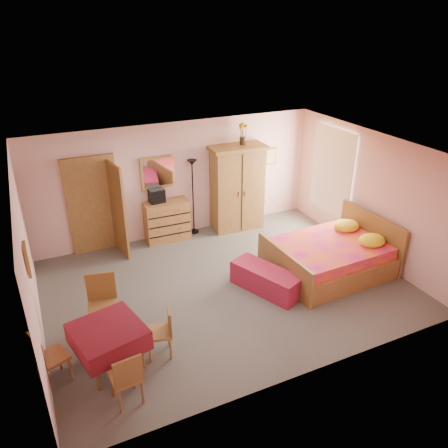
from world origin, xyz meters
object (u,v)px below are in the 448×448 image
bed (329,249)px  stereo (157,196)px  chair_north (103,307)px  chair_west (52,357)px  bench (266,280)px  chair_south (125,376)px  floor_lamp (193,197)px  sunflower_vase (243,134)px  chest_of_drawers (167,221)px  dining_table (110,347)px  wall_mirror (161,172)px  wardrobe (237,188)px  chair_east (159,332)px

bed → stereo: bearing=132.0°
chair_north → chair_west: 1.12m
bench → chair_south: size_ratio=1.61×
floor_lamp → bench: (0.33, -2.79, -0.66)m
chair_south → sunflower_vase: bearing=41.4°
chest_of_drawers → sunflower_vase: sunflower_vase is taller
floor_lamp → dining_table: floor_lamp is taller
wall_mirror → sunflower_vase: 2.00m
wardrobe → chair_south: wardrobe is taller
wall_mirror → bench: wall_mirror is taller
wall_mirror → dining_table: size_ratio=1.00×
stereo → chair_south: 4.63m
chest_of_drawers → dining_table: size_ratio=1.06×
wall_mirror → dining_table: 4.34m
chair_south → chair_west: chair_west is taller
wardrobe → chair_west: 5.59m
chair_north → chair_east: 1.06m
bench → chair_north: (-2.94, 0.04, 0.28)m
floor_lamp → chair_north: floor_lamp is taller
sunflower_vase → dining_table: size_ratio=0.52×
chest_of_drawers → chair_south: 4.61m
sunflower_vase → chair_north: bearing=-145.2°
chair_north → chair_west: (-0.84, -0.73, -0.08)m
chest_of_drawers → bench: size_ratio=0.73×
bench → chair_west: bearing=-169.5°
wall_mirror → wardrobe: (1.70, -0.32, -0.55)m
floor_lamp → chair_west: floor_lamp is taller
bench → chair_north: bearing=179.3°
wall_mirror → floor_lamp: wall_mirror is taller
floor_lamp → bench: bearing=-83.2°
chest_of_drawers → bed: (2.45, -2.67, 0.05)m
chair_south → chair_north: bearing=83.7°
chair_north → stereo: bearing=-111.3°
wardrobe → dining_table: size_ratio=2.17×
chair_south → chair_east: chair_south is taller
sunflower_vase → chair_north: 4.93m
sunflower_vase → chair_east: size_ratio=0.59×
chair_east → chest_of_drawers: bearing=-6.4°
sunflower_vase → chair_east: sunflower_vase is taller
chest_of_drawers → wardrobe: (1.70, -0.11, 0.54)m
bed → chair_east: bed is taller
chest_of_drawers → chair_south: (-1.94, -4.18, -0.05)m
floor_lamp → chair_north: 3.81m
sunflower_vase → bed: size_ratio=0.22×
chair_north → chair_west: bearing=52.6°
sunflower_vase → wardrobe: bearing=-159.4°
bench → chair_south: (-2.94, -1.46, 0.19)m
chest_of_drawers → wall_mirror: (0.00, 0.21, 1.09)m
chair_north → wardrobe: bearing=-133.3°
floor_lamp → wall_mirror: bearing=168.6°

